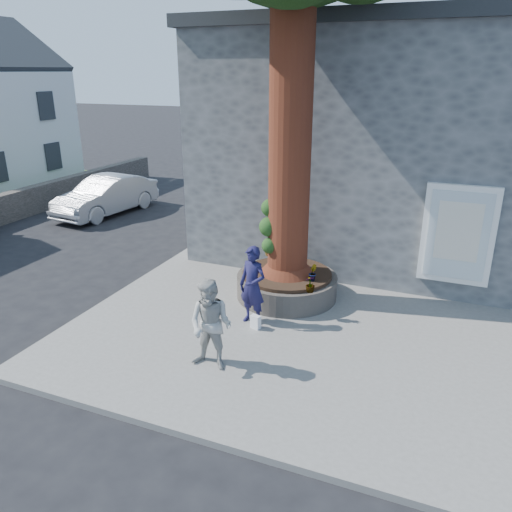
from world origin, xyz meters
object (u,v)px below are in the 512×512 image
at_px(planter, 287,285).
at_px(man, 253,286).
at_px(woman, 211,325).
at_px(car_silver, 106,196).

bearing_deg(planter, man, -99.25).
bearing_deg(man, woman, -77.06).
relative_size(man, woman, 1.01).
bearing_deg(planter, woman, -94.66).
bearing_deg(woman, man, 89.95).
xyz_separation_m(planter, woman, (-0.27, -3.29, 0.53)).
relative_size(planter, woman, 1.39).
xyz_separation_m(man, car_silver, (-8.41, 6.10, -0.25)).
xyz_separation_m(planter, man, (-0.24, -1.48, 0.54)).
xyz_separation_m(man, woman, (-0.03, -1.81, -0.00)).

